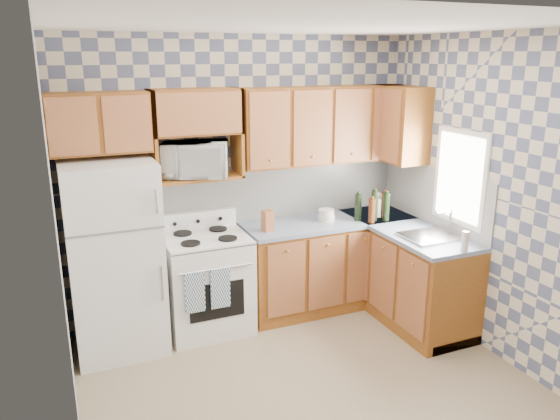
# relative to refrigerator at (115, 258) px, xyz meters

# --- Properties ---
(floor) EXTENTS (3.40, 3.40, 0.00)m
(floor) POSITION_rel_refrigerator_xyz_m (1.27, -1.25, -0.84)
(floor) COLOR #847455
(floor) RESTS_ON ground
(back_wall) EXTENTS (3.40, 0.02, 2.70)m
(back_wall) POSITION_rel_refrigerator_xyz_m (1.27, 0.35, 0.51)
(back_wall) COLOR slate
(back_wall) RESTS_ON ground
(right_wall) EXTENTS (0.02, 3.20, 2.70)m
(right_wall) POSITION_rel_refrigerator_xyz_m (2.97, -1.25, 0.51)
(right_wall) COLOR slate
(right_wall) RESTS_ON ground
(backsplash_back) EXTENTS (2.60, 0.02, 0.56)m
(backsplash_back) POSITION_rel_refrigerator_xyz_m (1.68, 0.34, 0.36)
(backsplash_back) COLOR silver
(backsplash_back) RESTS_ON back_wall
(backsplash_right) EXTENTS (0.02, 1.60, 0.56)m
(backsplash_right) POSITION_rel_refrigerator_xyz_m (2.96, -0.45, 0.36)
(backsplash_right) COLOR silver
(backsplash_right) RESTS_ON right_wall
(refrigerator) EXTENTS (0.75, 0.70, 1.68)m
(refrigerator) POSITION_rel_refrigerator_xyz_m (0.00, 0.00, 0.00)
(refrigerator) COLOR white
(refrigerator) RESTS_ON floor
(stove_body) EXTENTS (0.76, 0.65, 0.90)m
(stove_body) POSITION_rel_refrigerator_xyz_m (0.80, 0.03, -0.39)
(stove_body) COLOR white
(stove_body) RESTS_ON floor
(cooktop) EXTENTS (0.76, 0.65, 0.02)m
(cooktop) POSITION_rel_refrigerator_xyz_m (0.80, 0.03, 0.07)
(cooktop) COLOR silver
(cooktop) RESTS_ON stove_body
(backguard) EXTENTS (0.76, 0.08, 0.17)m
(backguard) POSITION_rel_refrigerator_xyz_m (0.80, 0.30, 0.16)
(backguard) COLOR white
(backguard) RESTS_ON cooktop
(dish_towel_left) EXTENTS (0.17, 0.02, 0.37)m
(dish_towel_left) POSITION_rel_refrigerator_xyz_m (0.60, -0.32, -0.29)
(dish_towel_left) COLOR navy
(dish_towel_left) RESTS_ON stove_body
(dish_towel_right) EXTENTS (0.17, 0.02, 0.37)m
(dish_towel_right) POSITION_rel_refrigerator_xyz_m (0.83, -0.32, -0.29)
(dish_towel_right) COLOR navy
(dish_towel_right) RESTS_ON stove_body
(base_cabinets_back) EXTENTS (1.75, 0.60, 0.88)m
(base_cabinets_back) POSITION_rel_refrigerator_xyz_m (2.10, 0.05, -0.40)
(base_cabinets_back) COLOR brown
(base_cabinets_back) RESTS_ON floor
(base_cabinets_right) EXTENTS (0.60, 1.60, 0.88)m
(base_cabinets_right) POSITION_rel_refrigerator_xyz_m (2.67, -0.45, -0.40)
(base_cabinets_right) COLOR brown
(base_cabinets_right) RESTS_ON floor
(countertop_back) EXTENTS (1.77, 0.63, 0.04)m
(countertop_back) POSITION_rel_refrigerator_xyz_m (2.10, 0.05, 0.06)
(countertop_back) COLOR slate
(countertop_back) RESTS_ON base_cabinets_back
(countertop_right) EXTENTS (0.63, 1.60, 0.04)m
(countertop_right) POSITION_rel_refrigerator_xyz_m (2.67, -0.45, 0.06)
(countertop_right) COLOR slate
(countertop_right) RESTS_ON base_cabinets_right
(upper_cabinets_back) EXTENTS (1.75, 0.33, 0.74)m
(upper_cabinets_back) POSITION_rel_refrigerator_xyz_m (2.10, 0.19, 1.01)
(upper_cabinets_back) COLOR brown
(upper_cabinets_back) RESTS_ON back_wall
(upper_cabinets_fridge) EXTENTS (0.82, 0.33, 0.50)m
(upper_cabinets_fridge) POSITION_rel_refrigerator_xyz_m (-0.02, 0.19, 1.13)
(upper_cabinets_fridge) COLOR brown
(upper_cabinets_fridge) RESTS_ON back_wall
(upper_cabinets_right) EXTENTS (0.33, 0.70, 0.74)m
(upper_cabinets_right) POSITION_rel_refrigerator_xyz_m (2.81, 0.00, 1.01)
(upper_cabinets_right) COLOR brown
(upper_cabinets_right) RESTS_ON right_wall
(microwave_shelf) EXTENTS (0.80, 0.33, 0.03)m
(microwave_shelf) POSITION_rel_refrigerator_xyz_m (0.80, 0.19, 0.60)
(microwave_shelf) COLOR brown
(microwave_shelf) RESTS_ON back_wall
(microwave) EXTENTS (0.67, 0.56, 0.32)m
(microwave) POSITION_rel_refrigerator_xyz_m (0.79, 0.17, 0.77)
(microwave) COLOR white
(microwave) RESTS_ON microwave_shelf
(sink) EXTENTS (0.48, 0.40, 0.03)m
(sink) POSITION_rel_refrigerator_xyz_m (2.67, -0.80, 0.09)
(sink) COLOR #B7B7BC
(sink) RESTS_ON countertop_right
(window) EXTENTS (0.02, 0.66, 0.86)m
(window) POSITION_rel_refrigerator_xyz_m (2.96, -0.80, 0.61)
(window) COLOR white
(window) RESTS_ON right_wall
(bottle_0) EXTENTS (0.07, 0.07, 0.30)m
(bottle_0) POSITION_rel_refrigerator_xyz_m (2.50, -0.15, 0.23)
(bottle_0) COLOR black
(bottle_0) RESTS_ON countertop_back
(bottle_1) EXTENTS (0.07, 0.07, 0.28)m
(bottle_1) POSITION_rel_refrigerator_xyz_m (2.60, -0.21, 0.22)
(bottle_1) COLOR black
(bottle_1) RESTS_ON countertop_back
(bottle_2) EXTENTS (0.07, 0.07, 0.26)m
(bottle_2) POSITION_rel_refrigerator_xyz_m (2.65, -0.11, 0.21)
(bottle_2) COLOR #502410
(bottle_2) RESTS_ON countertop_back
(bottle_3) EXTENTS (0.07, 0.07, 0.24)m
(bottle_3) POSITION_rel_refrigerator_xyz_m (2.43, -0.21, 0.20)
(bottle_3) COLOR #502410
(bottle_3) RESTS_ON countertop_back
(bottle_4) EXTENTS (0.07, 0.07, 0.27)m
(bottle_4) POSITION_rel_refrigerator_xyz_m (2.35, -0.09, 0.22)
(bottle_4) COLOR black
(bottle_4) RESTS_ON countertop_back
(knife_block) EXTENTS (0.10, 0.10, 0.20)m
(knife_block) POSITION_rel_refrigerator_xyz_m (1.39, -0.05, 0.18)
(knife_block) COLOR brown
(knife_block) RESTS_ON countertop_back
(electric_kettle) EXTENTS (0.15, 0.15, 0.19)m
(electric_kettle) POSITION_rel_refrigerator_xyz_m (2.62, -0.02, 0.17)
(electric_kettle) COLOR white
(electric_kettle) RESTS_ON countertop_back
(food_containers) EXTENTS (0.17, 0.17, 0.12)m
(food_containers) POSITION_rel_refrigerator_xyz_m (2.05, 0.03, 0.14)
(food_containers) COLOR beige
(food_containers) RESTS_ON countertop_back
(soap_bottle) EXTENTS (0.06, 0.06, 0.17)m
(soap_bottle) POSITION_rel_refrigerator_xyz_m (2.72, -1.20, 0.17)
(soap_bottle) COLOR beige
(soap_bottle) RESTS_ON countertop_right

